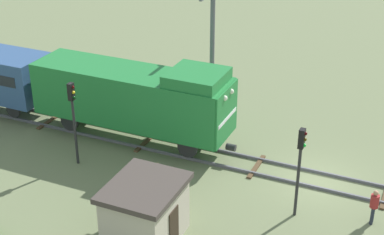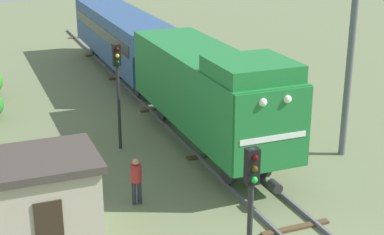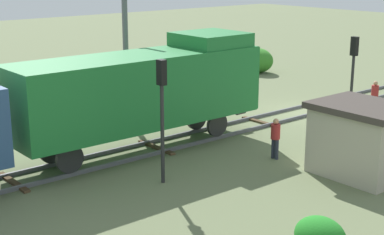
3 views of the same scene
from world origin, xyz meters
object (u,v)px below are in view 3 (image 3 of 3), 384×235
locomotive (144,87)px  catenary_mast (126,37)px  worker_near_track (375,94)px  traffic_signal_mid (162,99)px  traffic_signal_near (353,65)px  worker_by_signal (275,135)px  relay_hut (362,139)px

locomotive → catenary_mast: (4.94, -2.44, 1.42)m
worker_near_track → traffic_signal_mid: bearing=164.9°
worker_near_track → catenary_mast: catenary_mast is taller
traffic_signal_near → worker_near_track: size_ratio=2.58×
traffic_signal_near → traffic_signal_mid: 11.55m
locomotive → traffic_signal_mid: bearing=154.8°
catenary_mast → worker_by_signal: bearing=-173.4°
traffic_signal_near → locomotive: bearing=72.2°
worker_by_signal → catenary_mast: (9.14, 1.06, 3.19)m
worker_near_track → worker_by_signal: size_ratio=1.00×
worker_by_signal → catenary_mast: catenary_mast is taller
worker_near_track → catenary_mast: (7.34, 10.77, 3.19)m
worker_by_signal → worker_near_track: bearing=-81.1°
worker_near_track → catenary_mast: 13.41m
traffic_signal_near → worker_by_signal: (-1.00, 6.44, -2.04)m
locomotive → traffic_signal_mid: size_ratio=2.56×
worker_by_signal → relay_hut: 3.51m
traffic_signal_mid → relay_hut: traffic_signal_mid is taller
worker_near_track → relay_hut: size_ratio=0.49×
traffic_signal_near → catenary_mast: 11.13m
locomotive → traffic_signal_near: 10.45m
traffic_signal_mid → relay_hut: size_ratio=1.30×
traffic_signal_near → catenary_mast: catenary_mast is taller
worker_near_track → catenary_mast: bearing=126.8°
worker_by_signal → relay_hut: size_ratio=0.49×
worker_by_signal → catenary_mast: 9.74m
traffic_signal_near → worker_near_track: (0.80, -3.26, -2.04)m
traffic_signal_mid → relay_hut: 7.66m
catenary_mast → relay_hut: catenary_mast is taller
traffic_signal_mid → worker_near_track: 14.99m
locomotive → worker_near_track: (-2.40, -13.21, -1.78)m
traffic_signal_near → traffic_signal_mid: bearing=91.0°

